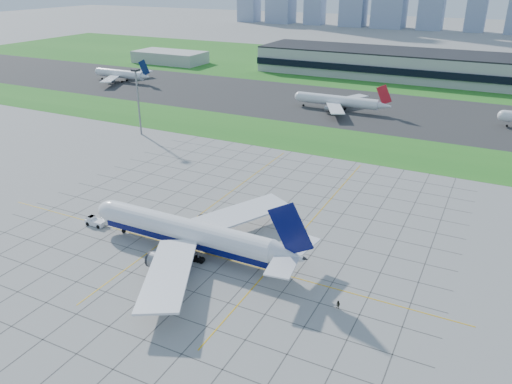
% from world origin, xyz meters
% --- Properties ---
extents(ground, '(1400.00, 1400.00, 0.00)m').
position_xyz_m(ground, '(0.00, 0.00, 0.00)').
color(ground, gray).
rests_on(ground, ground).
extents(grass_median, '(700.00, 35.00, 0.04)m').
position_xyz_m(grass_median, '(0.00, 90.00, 0.02)').
color(grass_median, '#226B1E').
rests_on(grass_median, ground).
extents(asphalt_taxiway, '(700.00, 75.00, 0.04)m').
position_xyz_m(asphalt_taxiway, '(0.00, 145.00, 0.03)').
color(asphalt_taxiway, '#383838').
rests_on(asphalt_taxiway, ground).
extents(grass_far, '(700.00, 145.00, 0.04)m').
position_xyz_m(grass_far, '(0.00, 255.00, 0.02)').
color(grass_far, '#226B1E').
rests_on(grass_far, ground).
extents(apron_markings, '(120.00, 130.00, 0.03)m').
position_xyz_m(apron_markings, '(0.43, 11.09, 0.02)').
color(apron_markings, '#474744').
rests_on(apron_markings, ground).
extents(terminal, '(260.00, 43.00, 15.80)m').
position_xyz_m(terminal, '(40.00, 229.87, 7.89)').
color(terminal, '#B7B7B2').
rests_on(terminal, ground).
extents(service_block, '(50.00, 25.00, 8.00)m').
position_xyz_m(service_block, '(-160.00, 210.00, 4.00)').
color(service_block, '#B7B7B2').
rests_on(service_block, ground).
extents(light_mast, '(2.50, 2.50, 25.60)m').
position_xyz_m(light_mast, '(-70.00, 65.00, 16.18)').
color(light_mast, gray).
rests_on(light_mast, ground).
extents(airliner, '(56.69, 57.49, 17.86)m').
position_xyz_m(airliner, '(-1.71, -2.79, 4.88)').
color(airliner, white).
rests_on(airliner, ground).
extents(pushback_tug, '(7.87, 2.79, 2.19)m').
position_xyz_m(pushback_tug, '(-30.73, -2.61, 0.97)').
color(pushback_tug, white).
rests_on(pushback_tug, ground).
extents(crew_near, '(0.52, 0.68, 1.65)m').
position_xyz_m(crew_near, '(-33.16, -3.06, 0.83)').
color(crew_near, black).
rests_on(crew_near, ground).
extents(crew_far, '(1.07, 0.95, 1.82)m').
position_xyz_m(crew_far, '(35.78, -8.11, 0.91)').
color(crew_far, '#29281B').
rests_on(crew_far, ground).
extents(distant_jet_0, '(38.13, 42.66, 14.08)m').
position_xyz_m(distant_jet_0, '(-146.62, 142.66, 4.49)').
color(distant_jet_0, white).
rests_on(distant_jet_0, ground).
extents(distant_jet_1, '(43.84, 42.66, 14.08)m').
position_xyz_m(distant_jet_1, '(-11.44, 136.17, 4.49)').
color(distant_jet_1, white).
rests_on(distant_jet_1, ground).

